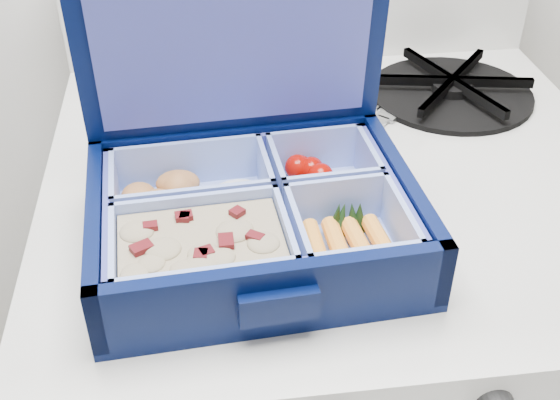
{
  "coord_description": "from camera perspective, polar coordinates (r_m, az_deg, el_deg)",
  "views": [
    {
      "loc": [
        0.0,
        1.13,
        1.21
      ],
      "look_at": [
        0.06,
        1.58,
        0.88
      ],
      "focal_mm": 45.0,
      "sensor_mm": 36.0,
      "label": 1
    }
  ],
  "objects": [
    {
      "name": "burner_grate_rear",
      "position": [
        0.77,
        -4.75,
        7.81
      ],
      "size": [
        0.17,
        0.17,
        0.02
      ],
      "primitive_type": "cylinder",
      "rotation": [
        0.0,
        0.0,
        -0.13
      ],
      "color": "black",
      "rests_on": "stove"
    },
    {
      "name": "burner_grate",
      "position": [
        0.82,
        13.8,
        9.04
      ],
      "size": [
        0.21,
        0.21,
        0.03
      ],
      "primitive_type": "cylinder",
      "rotation": [
        0.0,
        0.0,
        -0.18
      ],
      "color": "black",
      "rests_on": "stove"
    },
    {
      "name": "fork",
      "position": [
        0.7,
        5.35,
        4.11
      ],
      "size": [
        0.15,
        0.16,
        0.01
      ],
      "primitive_type": null,
      "rotation": [
        0.0,
        0.0,
        -0.76
      ],
      "color": "#A7A7AA",
      "rests_on": "stove"
    },
    {
      "name": "bento_box",
      "position": [
        0.56,
        -2.11,
        -1.52
      ],
      "size": [
        0.27,
        0.21,
        0.06
      ],
      "primitive_type": null,
      "rotation": [
        0.0,
        0.0,
        0.06
      ],
      "color": "#020C33",
      "rests_on": "stove"
    }
  ]
}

